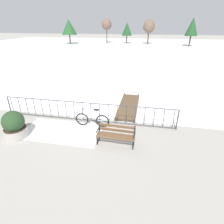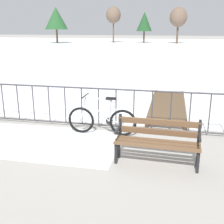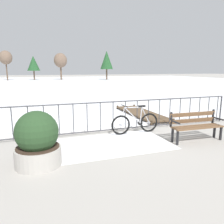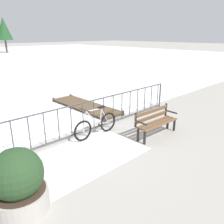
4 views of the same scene
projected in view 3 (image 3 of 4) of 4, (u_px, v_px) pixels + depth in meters
ground_plane at (119, 131)px, 7.72m from camera, size 160.00×160.00×0.00m
frozen_pond at (53, 83)px, 34.03m from camera, size 80.00×56.00×0.03m
snow_patch at (106, 145)px, 6.32m from camera, size 3.71×2.01×0.01m
railing_fence at (119, 115)px, 7.61m from camera, size 9.06×0.06×1.07m
bicycle_near_railing at (135, 123)px, 7.39m from camera, size 1.71×0.52×0.97m
park_bench at (195, 124)px, 6.64m from camera, size 1.62×0.54×0.89m
planter_with_shrub at (37, 140)px, 4.88m from camera, size 1.03×1.03×1.25m
wooden_dock at (141, 113)px, 10.32m from camera, size 1.10×3.82×0.20m
tree_far_west at (6, 58)px, 41.15m from camera, size 2.33×2.33×5.58m
tree_centre at (60, 61)px, 44.01m from camera, size 2.61×2.61×5.32m
tree_east_mid at (107, 60)px, 44.50m from camera, size 2.58×2.58×5.78m
tree_far_east at (33, 63)px, 43.43m from camera, size 2.45×2.45×4.74m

